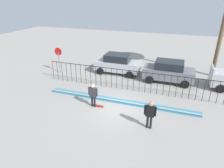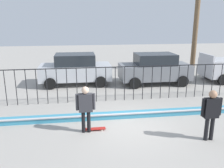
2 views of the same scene
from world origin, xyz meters
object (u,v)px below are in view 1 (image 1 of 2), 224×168
(parked_car_silver, at_px, (118,64))
(stop_sign, at_px, (59,57))
(skateboarder, at_px, (93,93))
(camera_operator, at_px, (150,113))
(skateboard, at_px, (98,106))
(parked_car_gray, at_px, (169,71))

(parked_car_silver, xyz_separation_m, stop_sign, (-5.48, -1.74, 0.64))
(skateboarder, distance_m, stop_sign, 7.70)
(skateboarder, xyz_separation_m, stop_sign, (-5.86, 4.96, 0.60))
(skateboarder, distance_m, parked_car_silver, 6.71)
(camera_operator, bearing_deg, skateboard, 25.42)
(skateboard, height_order, parked_car_silver, parked_car_silver)
(camera_operator, height_order, parked_car_silver, parked_car_silver)
(camera_operator, xyz_separation_m, parked_car_gray, (0.46, 7.29, -0.07))
(skateboarder, distance_m, camera_operator, 4.19)
(skateboard, distance_m, parked_car_silver, 6.71)
(parked_car_silver, xyz_separation_m, parked_car_gray, (4.86, -0.57, 0.00))
(parked_car_silver, bearing_deg, parked_car_gray, -3.05)
(stop_sign, bearing_deg, camera_operator, -31.75)
(skateboarder, xyz_separation_m, parked_car_silver, (-0.38, 6.70, -0.04))
(skateboarder, bearing_deg, stop_sign, 112.40)
(stop_sign, bearing_deg, parked_car_gray, 6.44)
(skateboard, height_order, camera_operator, camera_operator)
(skateboarder, bearing_deg, parked_car_silver, 65.87)
(skateboarder, relative_size, parked_car_gray, 0.39)
(camera_operator, distance_m, stop_sign, 11.65)
(parked_car_gray, relative_size, stop_sign, 1.72)
(skateboard, distance_m, camera_operator, 4.05)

